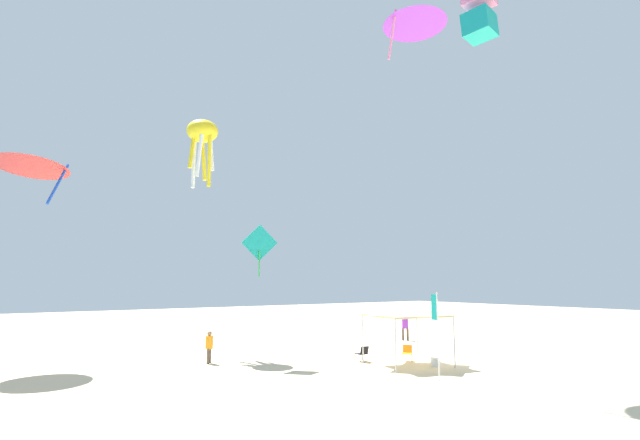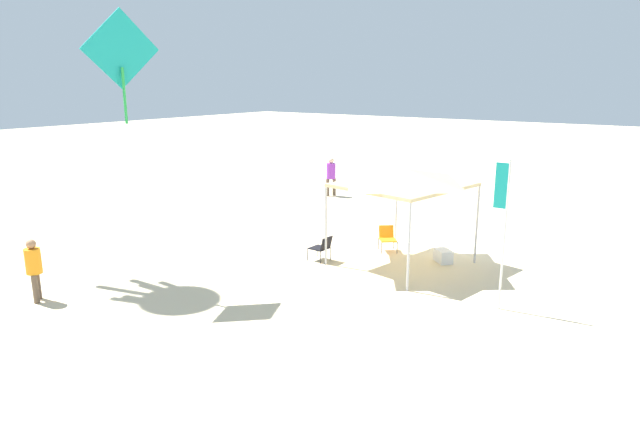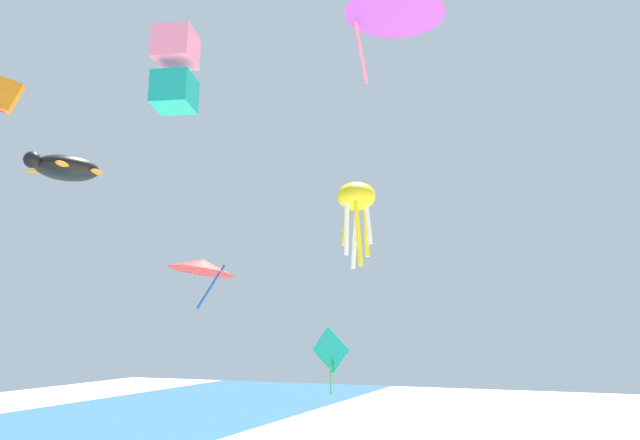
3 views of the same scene
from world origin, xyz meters
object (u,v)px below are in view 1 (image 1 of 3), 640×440
canopy_tent (407,311)px  folding_chair_left_of_tent (407,352)px  banner_flag (437,327)px  folding_chair_near_cooler (363,353)px  kite_diamond_teal (260,245)px  kite_delta_red (32,161)px  kite_box_pink (479,10)px  person_near_umbrella (405,325)px  kite_delta_purple (414,20)px  cooler_box (435,362)px  person_kite_handler (209,344)px  kite_octopus_yellow (202,135)px

canopy_tent → folding_chair_left_of_tent: canopy_tent is taller
folding_chair_left_of_tent → banner_flag: bearing=-71.3°
folding_chair_left_of_tent → folding_chair_near_cooler: bearing=-157.9°
canopy_tent → folding_chair_near_cooler: (2.14, 1.19, -2.23)m
banner_flag → kite_diamond_teal: size_ratio=1.34×
kite_delta_red → canopy_tent: bearing=-175.1°
banner_flag → kite_box_pink: 12.60m
canopy_tent → folding_chair_left_of_tent: size_ratio=4.95×
person_near_umbrella → kite_delta_purple: kite_delta_purple is taller
cooler_box → folding_chair_near_cooler: bearing=33.1°
canopy_tent → cooler_box: canopy_tent is taller
folding_chair_left_of_tent → kite_diamond_teal: kite_diamond_teal is taller
kite_box_pink → kite_delta_red: bearing=106.7°
cooler_box → kite_delta_red: (12.55, 17.17, 10.44)m
kite_diamond_teal → kite_delta_red: (6.63, 10.31, 4.47)m
kite_diamond_teal → kite_box_pink: size_ratio=1.38×
canopy_tent → person_near_umbrella: size_ratio=2.14×
folding_chair_left_of_tent → kite_delta_purple: 17.28m
cooler_box → kite_box_pink: kite_box_pink is taller
person_kite_handler → kite_delta_purple: (-8.41, -6.97, 16.36)m
banner_flag → kite_octopus_yellow: bearing=19.2°
kite_box_pink → kite_delta_red: (20.13, 11.42, -2.74)m
folding_chair_near_cooler → kite_diamond_teal: kite_diamond_teal is taller
kite_diamond_teal → folding_chair_left_of_tent: bearing=177.8°
cooler_box → person_kite_handler: 11.61m
cooler_box → kite_delta_purple: kite_delta_purple is taller
canopy_tent → kite_delta_red: kite_delta_red is taller
kite_delta_red → banner_flag: bearing=174.0°
canopy_tent → person_kite_handler: (6.28, 8.09, -1.73)m
canopy_tent → kite_box_pink: kite_box_pink is taller
folding_chair_near_cooler → banner_flag: banner_flag is taller
folding_chair_left_of_tent → kite_delta_red: 22.63m
canopy_tent → kite_diamond_teal: kite_diamond_teal is taller
canopy_tent → banner_flag: 4.02m
cooler_box → kite_octopus_yellow: (12.30, 7.82, 13.52)m
canopy_tent → person_kite_handler: 10.39m
person_kite_handler → kite_diamond_teal: size_ratio=0.59×
canopy_tent → kite_octopus_yellow: bearing=31.6°
folding_chair_near_cooler → kite_delta_red: (9.38, 15.10, 10.17)m
folding_chair_left_of_tent → banner_flag: 5.64m
kite_octopus_yellow → kite_box_pink: size_ratio=2.22×
folding_chair_left_of_tent → kite_octopus_yellow: bearing=177.5°
folding_chair_left_of_tent → cooler_box: bearing=-42.8°
canopy_tent → banner_flag: (-3.58, 1.78, -0.45)m
cooler_box → kite_delta_red: bearing=53.8°
kite_diamond_teal → kite_box_pink: bearing=121.7°
kite_octopus_yellow → kite_box_pink: (-19.87, -2.07, -0.34)m
cooler_box → kite_delta_purple: size_ratio=0.19×
kite_delta_red → cooler_box: bearing=-176.0°
banner_flag → kite_delta_purple: size_ratio=0.96×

